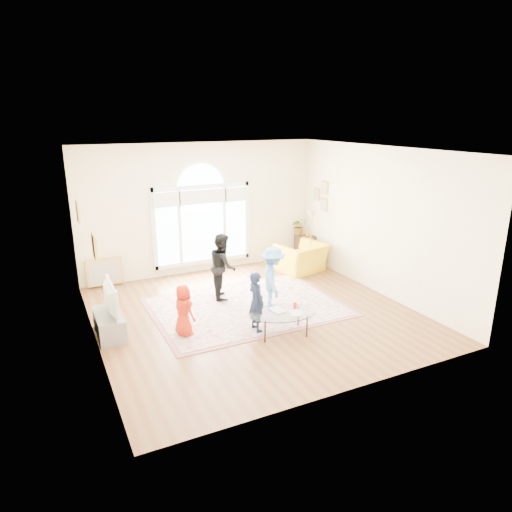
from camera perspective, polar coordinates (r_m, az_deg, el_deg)
name	(u,v)px	position (r m, az deg, el deg)	size (l,w,h in m)	color
ground	(254,314)	(9.19, -0.20, -7.20)	(6.00, 6.00, 0.00)	brown
room_shell	(204,211)	(11.22, -6.51, 5.59)	(6.00, 6.00, 6.00)	#F4E7BB
area_rug	(247,307)	(9.47, -1.15, -6.38)	(3.60, 2.60, 0.02)	beige
rug_border	(247,307)	(9.48, -1.15, -6.40)	(3.80, 2.80, 0.01)	#9B5A59
tv_console	(109,324)	(8.67, -17.89, -8.14)	(0.45, 1.00, 0.42)	gray
television	(107,299)	(8.47, -18.14, -5.08)	(0.17, 1.00, 0.57)	black
coffee_table	(282,313)	(8.23, 3.33, -7.19)	(1.35, 1.00, 0.54)	silver
armchair	(301,258)	(11.55, 5.70, -0.24)	(1.11, 0.97, 0.72)	yellow
side_cabinet	(305,248)	(12.48, 6.12, 1.02)	(0.40, 0.50, 0.70)	black
floor_lamp	(311,220)	(11.62, 6.94, 4.53)	(0.25, 0.25, 1.51)	black
plant_pedestal	(299,247)	(12.59, 5.36, 1.18)	(0.20, 0.20, 0.70)	white
potted_plant	(299,226)	(12.45, 5.44, 3.75)	(0.41, 0.36, 0.46)	#33722D
leaning_picture	(106,286)	(11.17, -18.24, -3.60)	(0.80, 0.05, 0.62)	tan
child_red	(184,310)	(8.23, -9.03, -6.70)	(0.46, 0.30, 0.95)	#B4260F
child_navy	(256,302)	(8.26, 0.02, -5.71)	(0.41, 0.27, 1.12)	#152039
child_black	(223,266)	(9.74, -4.19, -1.25)	(0.69, 0.53, 1.41)	black
child_blue	(273,279)	(9.13, 2.11, -2.86)	(0.84, 0.48, 1.30)	#5994E2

